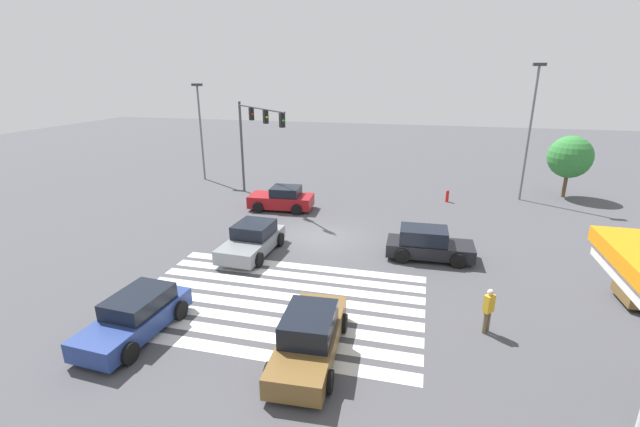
% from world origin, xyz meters
% --- Properties ---
extents(ground_plane, '(111.72, 111.72, 0.00)m').
position_xyz_m(ground_plane, '(0.00, 0.00, 0.00)').
color(ground_plane, '#47474C').
extents(crosswalk_markings, '(11.53, 7.25, 0.01)m').
position_xyz_m(crosswalk_markings, '(0.00, -7.16, 0.00)').
color(crosswalk_markings, silver).
rests_on(crosswalk_markings, ground_plane).
extents(traffic_signal_mast, '(5.28, 5.28, 6.70)m').
position_xyz_m(traffic_signal_mast, '(-6.20, 6.20, 5.00)').
color(traffic_signal_mast, '#47474C').
rests_on(traffic_signal_mast, ground_plane).
extents(car_0, '(4.27, 2.37, 1.54)m').
position_xyz_m(car_0, '(-3.69, 4.40, 0.71)').
color(car_0, maroon).
rests_on(car_0, ground_plane).
extents(car_1, '(4.18, 2.07, 1.53)m').
position_xyz_m(car_1, '(5.76, -1.36, 0.72)').
color(car_1, black).
rests_on(car_1, ground_plane).
extents(car_2, '(2.17, 4.98, 1.59)m').
position_xyz_m(car_2, '(2.19, -10.14, 0.71)').
color(car_2, brown).
rests_on(car_2, ground_plane).
extents(car_3, '(2.18, 4.39, 1.42)m').
position_xyz_m(car_3, '(-3.97, -10.39, 0.68)').
color(car_3, navy).
rests_on(car_3, ground_plane).
extents(car_5, '(2.34, 4.44, 1.50)m').
position_xyz_m(car_5, '(-2.79, -2.85, 0.69)').
color(car_5, gray).
rests_on(car_5, ground_plane).
extents(pedestrian, '(0.41, 0.41, 1.68)m').
position_xyz_m(pedestrian, '(7.83, -7.39, 0.94)').
color(pedestrian, brown).
rests_on(pedestrian, ground_plane).
extents(street_light_pole_a, '(0.80, 0.36, 7.85)m').
position_xyz_m(street_light_pole_a, '(-12.85, 10.84, 4.72)').
color(street_light_pole_a, slate).
rests_on(street_light_pole_a, ground_plane).
extents(street_light_pole_b, '(0.80, 0.36, 9.28)m').
position_xyz_m(street_light_pole_b, '(12.10, 10.68, 5.46)').
color(street_light_pole_b, slate).
rests_on(street_light_pole_b, ground_plane).
extents(tree_corner_a, '(3.00, 3.00, 4.46)m').
position_xyz_m(tree_corner_a, '(15.33, 12.21, 2.96)').
color(tree_corner_a, brown).
rests_on(tree_corner_a, ground_plane).
extents(fire_hydrant, '(0.22, 0.22, 0.86)m').
position_xyz_m(fire_hydrant, '(7.03, 8.84, 0.43)').
color(fire_hydrant, red).
rests_on(fire_hydrant, ground_plane).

